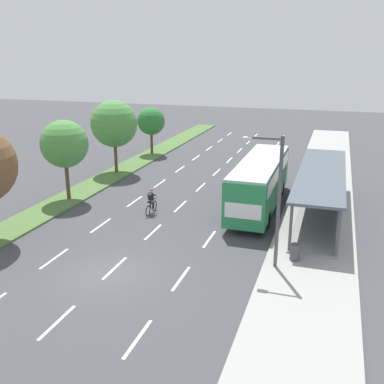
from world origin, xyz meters
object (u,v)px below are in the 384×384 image
at_px(trash_bin, 295,252).
at_px(median_tree_fourth, 151,121).
at_px(bus_shelter, 325,189).
at_px(streetlight, 275,194).
at_px(median_tree_third, 114,124).
at_px(cyclist, 151,202).
at_px(median_tree_second, 64,144).
at_px(bus, 260,179).

bearing_deg(trash_bin, median_tree_fourth, 128.32).
height_order(bus_shelter, median_tree_fourth, median_tree_fourth).
bearing_deg(streetlight, bus_shelter, 76.04).
relative_size(median_tree_third, trash_bin, 7.40).
relative_size(median_tree_third, streetlight, 0.97).
height_order(cyclist, streetlight, streetlight).
bearing_deg(cyclist, median_tree_second, 173.84).
xyz_separation_m(bus_shelter, median_tree_third, (-17.94, 5.77, 2.52)).
bearing_deg(median_tree_third, median_tree_fourth, 89.72).
relative_size(median_tree_second, trash_bin, 6.72).
height_order(cyclist, median_tree_second, median_tree_second).
xyz_separation_m(cyclist, trash_bin, (9.81, -4.51, -0.22)).
relative_size(bus, median_tree_second, 1.98).
bearing_deg(cyclist, bus, 27.06).
bearing_deg(median_tree_second, streetlight, -21.92).
bearing_deg(bus, median_tree_second, -168.82).
bearing_deg(trash_bin, bus, 112.08).
height_order(median_tree_second, trash_bin, median_tree_second).
bearing_deg(streetlight, bus, 103.69).
height_order(streetlight, trash_bin, streetlight).
distance_m(bus_shelter, median_tree_second, 17.95).
xyz_separation_m(bus, median_tree_second, (-13.39, -2.64, 2.07)).
distance_m(cyclist, trash_bin, 10.80).
relative_size(cyclist, median_tree_third, 0.29).
height_order(median_tree_third, trash_bin, median_tree_third).
bearing_deg(median_tree_fourth, streetlight, -54.70).
relative_size(bus, median_tree_third, 1.79).
bearing_deg(cyclist, median_tree_fourth, 112.68).
bearing_deg(cyclist, streetlight, -32.21).
relative_size(bus_shelter, median_tree_fourth, 2.91).
bearing_deg(trash_bin, median_tree_second, 162.46).
xyz_separation_m(bus, cyclist, (-6.61, -3.38, -1.28)).
xyz_separation_m(median_tree_second, median_tree_fourth, (-0.23, 16.03, -0.63)).
xyz_separation_m(median_tree_fourth, trash_bin, (16.82, -21.27, -2.93)).
bearing_deg(trash_bin, bus_shelter, 81.78).
distance_m(bus_shelter, median_tree_third, 19.01).
xyz_separation_m(cyclist, median_tree_second, (-6.78, 0.73, 3.35)).
xyz_separation_m(median_tree_third, trash_bin, (16.86, -13.26, -3.81)).
relative_size(bus, trash_bin, 13.28).
bearing_deg(median_tree_second, median_tree_fourth, 90.82).
height_order(bus_shelter, median_tree_third, median_tree_third).
bearing_deg(median_tree_second, bus_shelter, 7.23).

